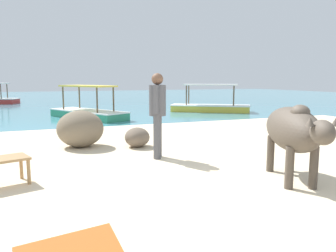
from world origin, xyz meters
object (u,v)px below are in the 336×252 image
Objects in this scene: boat_green at (88,111)px; person_standing at (157,109)px; cow at (293,130)px; boat_yellow at (210,106)px.

person_standing is at bearing 153.67° from boat_green.
boat_yellow is (4.13, 10.08, -0.51)m from cow.
cow is at bearing 161.44° from boat_green.
boat_green is (-1.64, 9.43, -0.51)m from cow.
boat_yellow is at bearing 179.93° from cow.
cow is 9.59m from boat_green.
cow is 1.26× the size of person_standing.
person_standing is (-1.37, 2.10, 0.18)m from cow.
person_standing reaches higher than cow.
person_standing is 0.43× the size of boat_green.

